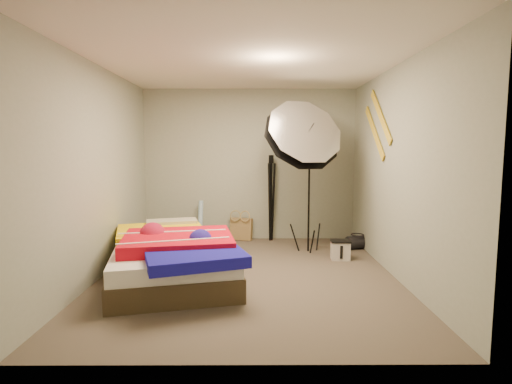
{
  "coord_description": "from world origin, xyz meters",
  "views": [
    {
      "loc": [
        0.08,
        -4.68,
        1.53
      ],
      "look_at": [
        0.1,
        0.6,
        0.95
      ],
      "focal_mm": 28.0,
      "sensor_mm": 36.0,
      "label": 1
    }
  ],
  "objects_px": {
    "wrapping_roll": "(200,221)",
    "photo_umbrella": "(301,138)",
    "tote_bag": "(241,229)",
    "camera_case": "(340,251)",
    "camera_tripod": "(271,192)",
    "bed": "(174,256)",
    "duffel_bag": "(357,242)"
  },
  "relations": [
    {
      "from": "camera_case",
      "to": "camera_tripod",
      "type": "bearing_deg",
      "value": 131.14
    },
    {
      "from": "tote_bag",
      "to": "camera_case",
      "type": "xyz_separation_m",
      "value": [
        1.41,
        -1.2,
        -0.06
      ]
    },
    {
      "from": "duffel_bag",
      "to": "photo_umbrella",
      "type": "relative_size",
      "value": 0.14
    },
    {
      "from": "wrapping_roll",
      "to": "photo_umbrella",
      "type": "xyz_separation_m",
      "value": [
        1.55,
        -0.82,
        1.34
      ]
    },
    {
      "from": "tote_bag",
      "to": "bed",
      "type": "relative_size",
      "value": 0.16
    },
    {
      "from": "camera_tripod",
      "to": "tote_bag",
      "type": "bearing_deg",
      "value": 176.32
    },
    {
      "from": "photo_umbrella",
      "to": "camera_tripod",
      "type": "bearing_deg",
      "value": 113.32
    },
    {
      "from": "tote_bag",
      "to": "camera_case",
      "type": "distance_m",
      "value": 1.85
    },
    {
      "from": "camera_case",
      "to": "photo_umbrella",
      "type": "relative_size",
      "value": 0.11
    },
    {
      "from": "camera_tripod",
      "to": "bed",
      "type": "bearing_deg",
      "value": -121.3
    },
    {
      "from": "camera_case",
      "to": "camera_tripod",
      "type": "distance_m",
      "value": 1.63
    },
    {
      "from": "wrapping_roll",
      "to": "tote_bag",
      "type": "bearing_deg",
      "value": 9.13
    },
    {
      "from": "wrapping_roll",
      "to": "duffel_bag",
      "type": "relative_size",
      "value": 2.06
    },
    {
      "from": "camera_case",
      "to": "photo_umbrella",
      "type": "xyz_separation_m",
      "value": [
        -0.53,
        0.27,
        1.55
      ]
    },
    {
      "from": "duffel_bag",
      "to": "camera_case",
      "type": "bearing_deg",
      "value": -139.07
    },
    {
      "from": "photo_umbrella",
      "to": "tote_bag",
      "type": "bearing_deg",
      "value": 133.51
    },
    {
      "from": "tote_bag",
      "to": "duffel_bag",
      "type": "xyz_separation_m",
      "value": [
        1.79,
        -0.61,
        -0.08
      ]
    },
    {
      "from": "photo_umbrella",
      "to": "camera_tripod",
      "type": "height_order",
      "value": "photo_umbrella"
    },
    {
      "from": "camera_case",
      "to": "photo_umbrella",
      "type": "height_order",
      "value": "photo_umbrella"
    },
    {
      "from": "tote_bag",
      "to": "bed",
      "type": "distance_m",
      "value": 2.15
    },
    {
      "from": "tote_bag",
      "to": "camera_tripod",
      "type": "distance_m",
      "value": 0.8
    },
    {
      "from": "tote_bag",
      "to": "camera_tripod",
      "type": "xyz_separation_m",
      "value": [
        0.49,
        -0.03,
        0.63
      ]
    },
    {
      "from": "camera_case",
      "to": "tote_bag",
      "type": "bearing_deg",
      "value": 142.68
    },
    {
      "from": "tote_bag",
      "to": "duffel_bag",
      "type": "relative_size",
      "value": 1.12
    },
    {
      "from": "duffel_bag",
      "to": "camera_tripod",
      "type": "distance_m",
      "value": 1.59
    },
    {
      "from": "camera_tripod",
      "to": "duffel_bag",
      "type": "bearing_deg",
      "value": -24.21
    },
    {
      "from": "bed",
      "to": "camera_tripod",
      "type": "relative_size",
      "value": 1.58
    },
    {
      "from": "tote_bag",
      "to": "bed",
      "type": "height_order",
      "value": "bed"
    },
    {
      "from": "tote_bag",
      "to": "duffel_bag",
      "type": "bearing_deg",
      "value": -3.11
    },
    {
      "from": "tote_bag",
      "to": "duffel_bag",
      "type": "height_order",
      "value": "tote_bag"
    },
    {
      "from": "tote_bag",
      "to": "bed",
      "type": "xyz_separation_m",
      "value": [
        -0.72,
        -2.02,
        0.1
      ]
    },
    {
      "from": "tote_bag",
      "to": "photo_umbrella",
      "type": "bearing_deg",
      "value": -30.66
    }
  ]
}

